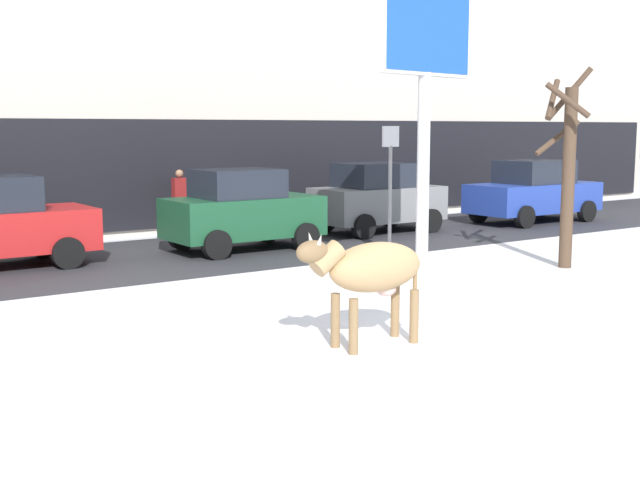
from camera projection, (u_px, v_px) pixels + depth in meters
ground_plane at (461, 341)px, 10.70m from camera, size 120.00×120.00×0.00m
road_strip at (175, 255)px, 17.87m from camera, size 60.00×5.60×0.01m
cow_tan at (371, 270)px, 10.32m from camera, size 1.90×0.62×1.54m
billboard at (426, 44)px, 14.95m from camera, size 2.52×0.61×5.56m
car_darkgreen_hatchback at (242, 210)px, 18.47m from camera, size 3.50×1.93×1.86m
car_grey_hatchback at (377, 198)px, 21.65m from camera, size 3.50×1.93×1.86m
car_blue_sedan at (534, 192)px, 24.04m from camera, size 4.20×1.99×1.84m
pedestrian_near_billboard at (366, 192)px, 24.19m from camera, size 0.36×0.24×1.73m
pedestrian_by_cars at (180, 203)px, 20.75m from camera, size 0.36×0.24×1.73m
bare_tree_left_lot at (567, 164)px, 16.08m from camera, size 1.25×1.25×3.99m
street_sign at (390, 180)px, 17.44m from camera, size 0.44×0.08×2.82m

